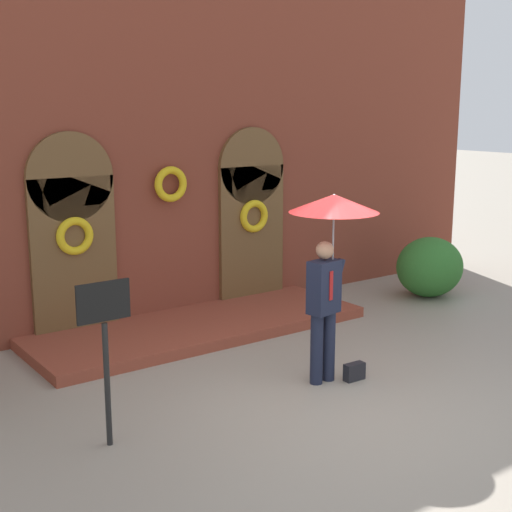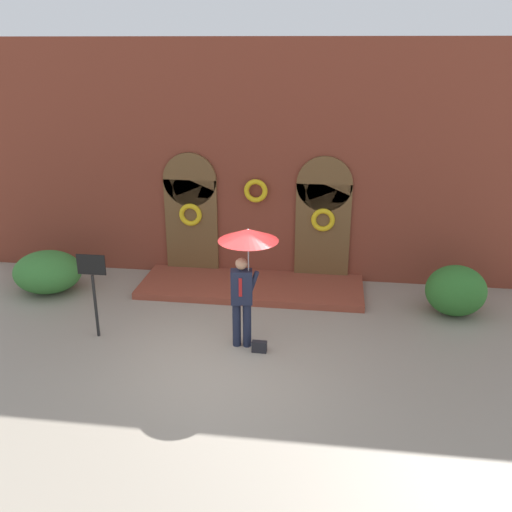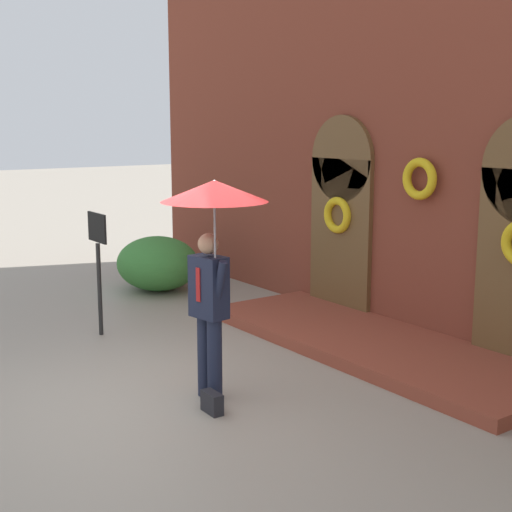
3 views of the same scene
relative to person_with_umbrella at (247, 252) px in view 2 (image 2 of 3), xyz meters
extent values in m
plane|color=gray|center=(-0.30, -0.43, -1.91)|extent=(80.00, 80.00, 0.00)
cube|color=brown|center=(-0.30, 3.77, 0.89)|extent=(14.00, 0.50, 5.60)
cube|color=brown|center=(-1.90, 3.48, -0.71)|extent=(1.30, 0.08, 2.40)
cylinder|color=brown|center=(-1.90, 3.48, 0.49)|extent=(1.30, 0.08, 1.30)
cube|color=brown|center=(1.30, 3.48, -0.71)|extent=(1.30, 0.08, 2.40)
cylinder|color=brown|center=(1.30, 3.48, 0.49)|extent=(1.30, 0.08, 1.30)
torus|color=gold|center=(-1.90, 3.41, -0.36)|extent=(0.56, 0.12, 0.56)
torus|color=gold|center=(1.30, 3.41, -0.36)|extent=(0.56, 0.12, 0.56)
torus|color=gold|center=(-0.30, 3.41, 0.29)|extent=(0.56, 0.12, 0.56)
cube|color=brown|center=(-0.30, 2.62, -1.83)|extent=(5.20, 1.80, 0.16)
cylinder|color=#191E33|center=(-0.20, 0.00, -1.46)|extent=(0.16, 0.16, 0.90)
cylinder|color=#191E33|center=(0.00, 0.00, -1.46)|extent=(0.16, 0.16, 0.90)
cube|color=#191E33|center=(-0.10, 0.00, -0.68)|extent=(0.43, 0.30, 0.66)
cube|color=#A51919|center=(-0.10, -0.13, -0.64)|extent=(0.06, 0.02, 0.36)
sphere|color=#A87A5B|center=(-0.10, 0.00, -0.22)|extent=(0.22, 0.22, 0.22)
cylinder|color=#191E33|center=(0.12, 0.00, -0.58)|extent=(0.22, 0.09, 0.46)
cylinder|color=gray|center=(0.03, 0.00, -0.26)|extent=(0.02, 0.02, 0.98)
cone|color=red|center=(0.03, 0.00, 0.34)|extent=(1.10, 1.10, 0.22)
cone|color=white|center=(0.03, 0.00, 0.35)|extent=(0.61, 0.61, 0.20)
cube|color=black|center=(0.26, -0.20, -1.80)|extent=(0.28, 0.13, 0.22)
cylinder|color=black|center=(-2.99, -0.01, -1.26)|extent=(0.06, 0.06, 1.30)
cube|color=black|center=(-2.99, -0.01, -0.39)|extent=(0.56, 0.03, 0.40)
ellipsoid|color=#387A33|center=(-4.98, 1.94, -1.43)|extent=(1.57, 1.41, 0.96)
ellipsoid|color=#2D6B28|center=(4.18, 1.97, -1.37)|extent=(1.27, 1.12, 1.08)
camera|label=1|loc=(-5.72, -6.35, 1.50)|focal=50.00mm
camera|label=2|loc=(1.48, -9.54, 3.55)|focal=40.00mm
camera|label=3|loc=(6.14, -3.82, 1.01)|focal=50.00mm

